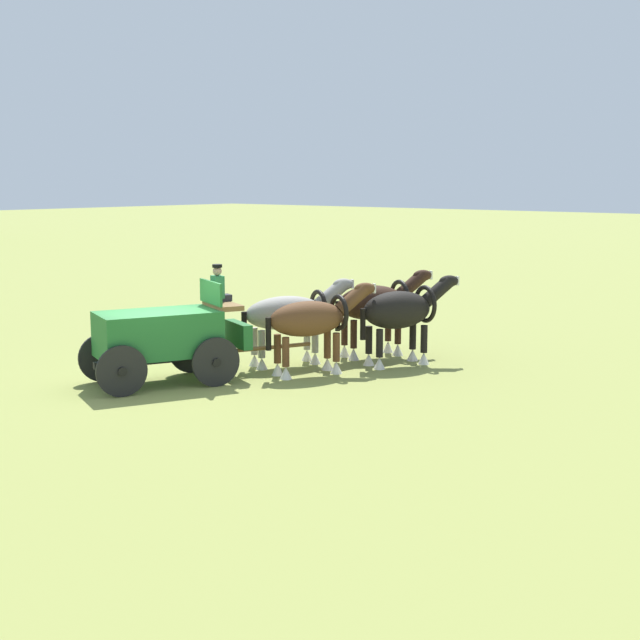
% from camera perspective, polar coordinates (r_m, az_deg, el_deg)
% --- Properties ---
extents(ground_plane, '(220.00, 220.00, 0.00)m').
position_cam_1_polar(ground_plane, '(21.86, -10.07, -3.97)').
color(ground_plane, olive).
extents(show_wagon, '(5.61, 3.08, 2.74)m').
position_cam_1_polar(show_wagon, '(21.67, -9.79, -0.92)').
color(show_wagon, '#236B2D').
rests_on(show_wagon, ground).
extents(draft_horse_rear_near, '(3.07, 1.72, 2.18)m').
position_cam_1_polar(draft_horse_rear_near, '(23.53, -1.90, 0.35)').
color(draft_horse_rear_near, '#9E998E').
rests_on(draft_horse_rear_near, ground).
extents(draft_horse_rear_off, '(2.91, 1.65, 2.21)m').
position_cam_1_polar(draft_horse_rear_off, '(22.38, -0.48, -0.05)').
color(draft_horse_rear_off, brown).
rests_on(draft_horse_rear_off, ground).
extents(draft_horse_lead_near, '(2.92, 1.68, 2.30)m').
position_cam_1_polar(draft_horse_lead_near, '(24.72, 3.54, 0.98)').
color(draft_horse_lead_near, '#331E14').
rests_on(draft_horse_lead_near, ground).
extents(draft_horse_lead_off, '(2.89, 1.68, 2.27)m').
position_cam_1_polar(draft_horse_lead_off, '(23.63, 5.13, 0.53)').
color(draft_horse_lead_off, black).
rests_on(draft_horse_lead_off, ground).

